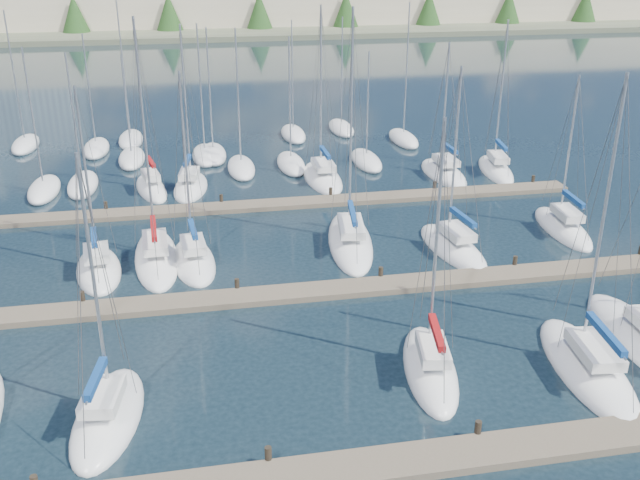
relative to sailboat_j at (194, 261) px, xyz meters
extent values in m
plane|color=#182730|center=(6.20, 38.80, -0.18)|extent=(400.00, 400.00, 0.00)
cube|color=#6B5E4C|center=(6.20, -19.20, -0.03)|extent=(44.00, 1.80, 0.35)
cylinder|color=#2D261C|center=(2.20, -18.30, 0.12)|extent=(0.26, 0.26, 1.10)
cylinder|color=#2D261C|center=(10.20, -18.30, 0.12)|extent=(0.26, 0.26, 1.10)
cube|color=#6B5E4C|center=(6.20, -5.20, -0.03)|extent=(44.00, 1.80, 0.35)
cylinder|color=#2D261C|center=(-5.80, -4.30, 0.12)|extent=(0.26, 0.26, 1.10)
cylinder|color=#2D261C|center=(2.20, -4.30, 0.12)|extent=(0.26, 0.26, 1.10)
cylinder|color=#2D261C|center=(10.20, -4.30, 0.12)|extent=(0.26, 0.26, 1.10)
cylinder|color=#2D261C|center=(18.20, -4.30, 0.12)|extent=(0.26, 0.26, 1.10)
cylinder|color=#2D261C|center=(26.20, -4.30, 0.12)|extent=(0.26, 0.26, 1.10)
cube|color=#6B5E4C|center=(6.20, 8.80, -0.03)|extent=(44.00, 1.80, 0.35)
cylinder|color=#2D261C|center=(-5.80, 9.70, 0.12)|extent=(0.26, 0.26, 1.10)
cylinder|color=#2D261C|center=(2.20, 9.70, 0.12)|extent=(0.26, 0.26, 1.10)
cylinder|color=#2D261C|center=(10.20, 9.70, 0.12)|extent=(0.26, 0.26, 1.10)
cylinder|color=#2D261C|center=(18.20, 9.70, 0.12)|extent=(0.26, 0.26, 1.10)
cylinder|color=#2D261C|center=(26.20, 9.70, 0.12)|extent=(0.26, 0.26, 1.10)
ellipsoid|color=white|center=(0.00, 0.02, -0.13)|extent=(2.96, 7.07, 1.60)
cube|color=maroon|center=(0.00, 0.02, -0.13)|extent=(1.52, 3.40, 0.12)
cube|color=silver|center=(0.03, -0.32, 1.17)|extent=(1.52, 2.51, 0.50)
cylinder|color=#9EA0A5|center=(-0.05, 0.57, 5.93)|extent=(0.14, 0.14, 10.02)
cylinder|color=#9EA0A5|center=(0.07, -0.87, 2.22)|extent=(0.34, 2.90, 0.10)
cube|color=navy|center=(0.07, -0.87, 2.34)|extent=(0.52, 2.68, 0.30)
ellipsoid|color=white|center=(-2.18, 0.87, -0.13)|extent=(3.05, 9.15, 1.60)
cube|color=silver|center=(-2.16, 0.42, 1.17)|extent=(1.58, 3.23, 0.50)
cylinder|color=#9EA0A5|center=(-2.22, 1.59, 7.31)|extent=(0.14, 0.14, 12.79)
cylinder|color=#9EA0A5|center=(-2.12, -0.30, 2.22)|extent=(0.31, 3.79, 0.10)
cube|color=maroon|center=(-2.12, -0.30, 2.34)|extent=(0.49, 3.50, 0.30)
ellipsoid|color=white|center=(23.94, 0.78, -0.13)|extent=(2.96, 7.70, 1.60)
cube|color=silver|center=(23.91, 0.41, 1.17)|extent=(1.50, 2.73, 0.50)
cylinder|color=#9EA0A5|center=(23.99, 1.38, 5.36)|extent=(0.14, 0.14, 8.90)
cylinder|color=#9EA0A5|center=(23.86, -0.19, 2.22)|extent=(0.37, 3.16, 0.10)
cube|color=navy|center=(23.86, -0.19, 2.34)|extent=(0.55, 2.92, 0.30)
ellipsoid|color=white|center=(-5.41, -0.21, -0.13)|extent=(3.26, 6.79, 1.60)
cube|color=silver|center=(-5.37, -0.53, 1.17)|extent=(1.64, 2.43, 0.50)
cylinder|color=#9EA0A5|center=(-5.47, 0.31, 5.65)|extent=(0.14, 0.14, 9.47)
cylinder|color=#9EA0A5|center=(-5.31, -1.05, 2.22)|extent=(0.43, 2.74, 0.10)
cube|color=navy|center=(-5.31, -1.05, 2.34)|extent=(0.60, 2.54, 0.30)
ellipsoid|color=white|center=(9.73, 1.25, -0.13)|extent=(4.13, 10.27, 1.60)
cube|color=silver|center=(9.66, 0.76, 1.17)|extent=(1.98, 3.67, 0.50)
cylinder|color=#9EA0A5|center=(9.85, 2.04, 7.45)|extent=(0.14, 0.14, 13.07)
cylinder|color=#9EA0A5|center=(9.54, -0.03, 2.22)|extent=(0.71, 4.16, 0.10)
cube|color=navy|center=(9.54, -0.03, 2.34)|extent=(0.86, 3.86, 0.30)
ellipsoid|color=white|center=(24.89, 13.69, -0.13)|extent=(3.50, 7.96, 1.60)
cube|color=black|center=(24.89, 13.69, -0.13)|extent=(1.77, 3.84, 0.12)
cube|color=silver|center=(24.82, 13.31, 1.17)|extent=(1.67, 2.86, 0.50)
cylinder|color=#9EA0A5|center=(24.99, 14.29, 6.37)|extent=(0.14, 0.14, 10.90)
cylinder|color=#9EA0A5|center=(24.72, 12.70, 2.22)|extent=(0.64, 3.20, 0.10)
cube|color=navy|center=(24.72, 12.70, 2.34)|extent=(0.79, 2.98, 0.30)
ellipsoid|color=white|center=(20.34, 13.62, -0.13)|extent=(2.80, 7.62, 1.60)
cube|color=silver|center=(20.35, 13.24, 1.17)|extent=(1.51, 2.67, 0.50)
cylinder|color=#9EA0A5|center=(20.33, 14.23, 5.57)|extent=(0.14, 0.14, 9.31)
cylinder|color=#9EA0A5|center=(20.36, 12.64, 2.22)|extent=(0.15, 3.18, 0.10)
cube|color=navy|center=(20.36, 12.64, 2.34)|extent=(0.35, 2.93, 0.30)
ellipsoid|color=white|center=(-2.86, 14.05, -0.13)|extent=(3.33, 6.93, 1.60)
cube|color=black|center=(-2.86, 14.05, -0.13)|extent=(1.68, 3.34, 0.12)
cube|color=silver|center=(-2.79, 13.73, 1.17)|extent=(1.56, 2.51, 0.50)
cylinder|color=#9EA0A5|center=(-2.97, 14.58, 6.15)|extent=(0.14, 0.14, 10.47)
cylinder|color=#9EA0A5|center=(-2.68, 13.21, 2.22)|extent=(0.67, 2.76, 0.10)
cube|color=maroon|center=(-2.68, 13.21, 2.34)|extent=(0.82, 2.58, 0.30)
ellipsoid|color=white|center=(16.80, -14.70, -0.13)|extent=(3.76, 8.91, 1.60)
cube|color=silver|center=(16.75, -15.13, 1.17)|extent=(1.87, 3.18, 0.50)
cylinder|color=#9EA0A5|center=(16.88, -14.01, 6.84)|extent=(0.14, 0.14, 11.85)
cylinder|color=#9EA0A5|center=(16.67, -15.82, 2.22)|extent=(0.52, 3.62, 0.10)
cube|color=navy|center=(16.67, -15.82, 2.34)|extent=(0.68, 3.35, 0.30)
ellipsoid|color=white|center=(10.47, 14.31, -0.13)|extent=(2.79, 8.28, 1.60)
cube|color=maroon|center=(10.47, 14.31, -0.13)|extent=(1.45, 3.97, 0.12)
cube|color=silver|center=(10.47, 13.89, 1.17)|extent=(1.53, 2.90, 0.50)
cylinder|color=#9EA0A5|center=(10.47, 14.97, 6.98)|extent=(0.14, 0.14, 12.14)
cylinder|color=#9EA0A5|center=(10.48, 13.23, 2.22)|extent=(0.11, 3.47, 0.10)
cube|color=navy|center=(10.48, 13.23, 2.34)|extent=(0.31, 3.20, 0.30)
ellipsoid|color=white|center=(15.69, -0.94, -0.13)|extent=(3.25, 7.89, 1.60)
cube|color=black|center=(15.69, -0.94, -0.13)|extent=(1.66, 3.80, 0.12)
cube|color=silver|center=(15.73, -1.32, 1.17)|extent=(1.64, 2.81, 0.50)
cylinder|color=#9EA0A5|center=(15.63, -0.33, 5.90)|extent=(0.14, 0.14, 9.97)
cylinder|color=#9EA0A5|center=(15.79, -1.93, 2.22)|extent=(0.41, 3.22, 0.10)
cube|color=navy|center=(15.79, -1.93, 2.34)|extent=(0.59, 2.98, 0.30)
ellipsoid|color=white|center=(9.96, -13.49, -0.13)|extent=(3.49, 7.47, 1.60)
cube|color=maroon|center=(9.96, -13.49, -0.13)|extent=(1.76, 3.60, 0.12)
cube|color=silver|center=(9.90, -13.85, 1.17)|extent=(1.66, 2.69, 0.50)
cylinder|color=#9EA0A5|center=(10.06, -12.93, 5.99)|extent=(0.14, 0.14, 10.16)
cylinder|color=#9EA0A5|center=(9.79, -14.41, 2.22)|extent=(0.64, 2.99, 0.10)
cube|color=maroon|center=(9.79, -14.41, 2.34)|extent=(0.79, 2.78, 0.30)
ellipsoid|color=white|center=(0.10, 13.86, -0.13)|extent=(3.35, 7.03, 1.60)
cube|color=silver|center=(0.06, 13.52, 1.17)|extent=(1.66, 2.53, 0.50)
cylinder|color=#9EA0A5|center=(0.18, 14.39, 6.44)|extent=(0.14, 0.14, 11.04)
cylinder|color=#9EA0A5|center=(-0.02, 12.99, 2.22)|extent=(0.48, 2.83, 0.10)
cube|color=navy|center=(-0.02, 12.99, 2.34)|extent=(0.65, 2.63, 0.30)
ellipsoid|color=white|center=(-3.73, -14.42, -0.13)|extent=(3.47, 7.04, 1.60)
cube|color=silver|center=(-3.78, -14.75, 1.17)|extent=(1.72, 2.54, 0.50)
cylinder|color=#9EA0A5|center=(-3.65, -13.88, 5.77)|extent=(0.14, 0.14, 9.72)
cylinder|color=#9EA0A5|center=(-3.86, -15.28, 2.22)|extent=(0.51, 2.82, 0.10)
cube|color=navy|center=(-3.86, -15.28, 2.34)|extent=(0.67, 2.62, 0.30)
cylinder|color=#9EA0A5|center=(-14.55, 28.69, 6.31)|extent=(0.12, 0.12, 11.20)
ellipsoid|color=white|center=(-14.55, 28.69, 0.07)|extent=(2.20, 6.40, 1.40)
cylinder|color=#9EA0A5|center=(2.26, 22.24, 5.78)|extent=(0.12, 0.12, 10.14)
ellipsoid|color=white|center=(2.26, 22.24, 0.07)|extent=(2.20, 6.40, 1.40)
cylinder|color=#9EA0A5|center=(1.52, 22.04, 5.96)|extent=(0.12, 0.12, 10.49)
ellipsoid|color=white|center=(1.52, 22.04, 0.07)|extent=(2.20, 6.40, 1.40)
cylinder|color=#9EA0A5|center=(15.27, 29.33, 5.75)|extent=(0.12, 0.12, 10.06)
ellipsoid|color=white|center=(15.27, 29.33, 0.07)|extent=(2.20, 6.40, 1.40)
cylinder|color=#9EA0A5|center=(-8.03, 26.13, 5.41)|extent=(0.12, 0.12, 9.39)
ellipsoid|color=white|center=(-8.03, 26.13, 0.07)|extent=(2.20, 6.40, 1.40)
cylinder|color=#9EA0A5|center=(-10.77, 14.98, 5.64)|extent=(0.12, 0.12, 9.85)
ellipsoid|color=white|center=(-10.77, 14.98, 0.07)|extent=(2.20, 6.40, 1.40)
cylinder|color=#9EA0A5|center=(-8.03, 15.62, 5.36)|extent=(0.12, 0.12, 9.30)
ellipsoid|color=white|center=(-8.03, 15.62, 0.07)|extent=(2.20, 6.40, 1.40)
cylinder|color=#9EA0A5|center=(20.17, 24.20, 6.55)|extent=(0.12, 0.12, 11.68)
ellipsoid|color=white|center=(20.17, 24.20, 0.07)|extent=(2.20, 6.40, 1.40)
cylinder|color=#9EA0A5|center=(8.51, 18.11, 5.60)|extent=(0.12, 0.12, 9.76)
ellipsoid|color=white|center=(8.51, 18.11, 0.07)|extent=(2.20, 6.40, 1.40)
cylinder|color=#9EA0A5|center=(-5.14, 28.71, 6.69)|extent=(0.12, 0.12, 11.95)
ellipsoid|color=white|center=(-5.14, 28.71, 0.07)|extent=(2.20, 6.40, 1.40)
cylinder|color=#9EA0A5|center=(14.96, 17.86, 4.95)|extent=(0.12, 0.12, 8.46)
ellipsoid|color=white|center=(14.96, 17.86, 0.07)|extent=(2.20, 6.40, 1.40)
cylinder|color=#9EA0A5|center=(-4.71, 22.26, 4.77)|extent=(0.12, 0.12, 8.12)
ellipsoid|color=white|center=(-4.71, 22.26, 0.07)|extent=(2.20, 6.40, 1.40)
cylinder|color=#9EA0A5|center=(10.20, 27.88, 5.71)|extent=(0.12, 0.12, 10.00)
ellipsoid|color=white|center=(10.20, 27.88, 0.07)|extent=(2.20, 6.40, 1.40)
cylinder|color=#9EA0A5|center=(4.31, 17.76, 5.98)|extent=(0.12, 0.12, 10.54)
ellipsoid|color=white|center=(4.31, 17.76, 0.07)|extent=(2.20, 6.40, 1.40)
cube|color=#666B51|center=(6.20, 128.80, 0.32)|extent=(400.00, 60.00, 1.00)
cube|color=beige|center=(16.20, 118.80, 4.82)|extent=(200.00, 12.00, 10.00)
cone|color=#284C1E|center=(-19.80, 111.80, 3.82)|extent=(6.00, 6.00, 8.00)
cone|color=#284C1E|center=(-1.80, 111.80, 3.82)|extent=(6.00, 6.00, 8.00)
cone|color=#284C1E|center=(16.20, 111.80, 3.82)|extent=(6.00, 6.00, 8.00)
cone|color=#284C1E|center=(34.20, 111.80, 3.82)|extent=(6.00, 6.00, 8.00)
cone|color=#284C1E|center=(52.20, 111.80, 3.82)|extent=(6.00, 6.00, 8.00)
cone|color=#284C1E|center=(70.20, 111.80, 3.82)|extent=(6.00, 6.00, 8.00)
cone|color=#284C1E|center=(88.20, 111.80, 3.82)|extent=(6.00, 6.00, 8.00)
camera|label=1|loc=(0.20, -38.89, 17.41)|focal=40.00mm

